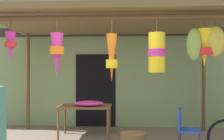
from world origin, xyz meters
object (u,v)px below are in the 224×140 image
(display_table, at_px, (85,109))
(flower_heap_on_table, at_px, (89,103))
(folding_chair, at_px, (185,127))
(wicker_basket_by_table, at_px, (133,140))

(display_table, relative_size, flower_heap_on_table, 1.76)
(folding_chair, bearing_deg, flower_heap_on_table, 152.10)
(display_table, xyz_separation_m, wicker_basket_by_table, (1.10, -0.79, -0.51))
(folding_chair, bearing_deg, wicker_basket_by_table, 161.45)
(folding_chair, distance_m, wicker_basket_by_table, 1.09)
(flower_heap_on_table, bearing_deg, wicker_basket_by_table, -35.76)
(wicker_basket_by_table, bearing_deg, flower_heap_on_table, 144.24)
(display_table, height_order, wicker_basket_by_table, display_table)
(flower_heap_on_table, bearing_deg, display_table, 146.10)
(flower_heap_on_table, xyz_separation_m, folding_chair, (1.97, -1.04, -0.29))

